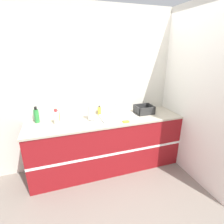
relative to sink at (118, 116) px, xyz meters
The scene contains 12 objects.
ground_plane 0.99m from the sink, 123.55° to the right, with size 12.00×12.00×0.00m, color slate.
wall_back 0.54m from the sink, 122.36° to the left, with size 4.85×0.06×2.60m.
wall_right 1.12m from the sink, ahead, with size 0.06×2.60×2.60m.
counter_cabinet 0.51m from the sink, behind, with size 2.47×0.63×0.91m.
sink is the anchor object (origin of this frame).
paper_towel_roll 0.45m from the sink, behind, with size 0.11×0.11×0.23m.
dish_rack 0.49m from the sink, ahead, with size 0.30×0.25×0.14m.
bottle_green 1.26m from the sink, behind, with size 0.07×0.07×0.25m.
bottle_yellow 0.95m from the sink, behind, with size 0.06×0.06×0.17m.
bottle_white_spray 0.97m from the sink, behind, with size 0.08×0.08×0.23m.
soap_dispenser 0.34m from the sink, 140.77° to the left, with size 0.06×0.06×0.16m.
sponge 0.23m from the sink, 80.27° to the right, with size 0.09×0.06×0.02m.
Camera 1 is at (-0.73, -2.17, 1.96)m, focal length 28.00 mm.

